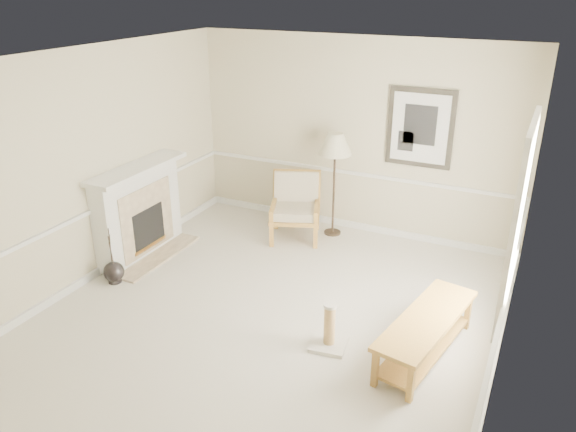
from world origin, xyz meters
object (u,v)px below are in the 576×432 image
object	(u,v)px
armchair	(296,203)
scratching_post	(329,333)
bench	(426,330)
floor_vase	(114,272)
floor_lamp	(335,147)

from	to	relation	value
armchair	scratching_post	size ratio (longest dim) A/B	1.87
armchair	scratching_post	bearing A→B (deg)	-78.74
bench	scratching_post	bearing A→B (deg)	-162.78
armchair	bench	size ratio (longest dim) A/B	0.59
armchair	floor_vase	bearing A→B (deg)	-143.61
floor_lamp	bench	distance (m)	3.27
floor_vase	bench	size ratio (longest dim) A/B	0.46
floor_vase	bench	xyz separation A→B (m)	(3.94, 0.22, 0.16)
floor_vase	floor_lamp	bearing A→B (deg)	52.89
bench	scratching_post	size ratio (longest dim) A/B	3.17
armchair	floor_lamp	size ratio (longest dim) A/B	0.62
bench	floor_vase	bearing A→B (deg)	-176.74
armchair	bench	bearing A→B (deg)	-61.55
floor_vase	bench	bearing A→B (deg)	3.26
floor_lamp	scratching_post	bearing A→B (deg)	-69.19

